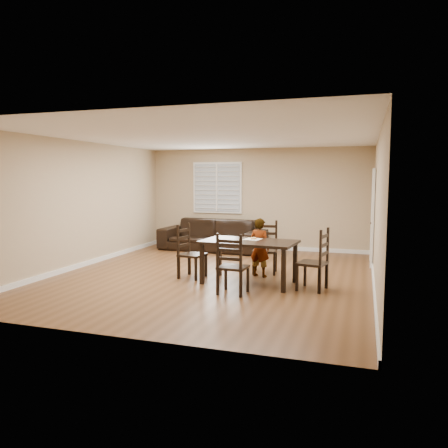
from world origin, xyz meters
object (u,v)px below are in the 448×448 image
at_px(child, 260,247).
at_px(dining_table, 249,245).
at_px(chair_far, 230,267).
at_px(chair_right, 320,263).
at_px(chair_left, 187,253).
at_px(sofa, 212,235).
at_px(donut, 254,238).
at_px(chair_near, 266,249).

bearing_deg(child, dining_table, 101.28).
distance_m(chair_far, chair_right, 1.55).
distance_m(chair_left, chair_right, 2.56).
bearing_deg(sofa, donut, -54.75).
relative_size(dining_table, chair_near, 1.66).
bearing_deg(chair_left, chair_far, -122.20).
xyz_separation_m(chair_far, child, (0.14, 1.49, 0.11)).
height_order(chair_far, donut, chair_far).
bearing_deg(chair_near, child, -98.53).
distance_m(chair_left, child, 1.42).
height_order(chair_near, chair_right, chair_right).
height_order(dining_table, chair_left, chair_left).
bearing_deg(chair_near, chair_left, -151.45).
bearing_deg(chair_left, child, -62.09).
bearing_deg(chair_near, chair_far, -100.87).
xyz_separation_m(child, sofa, (-1.91, 2.65, -0.17)).
bearing_deg(chair_left, dining_table, -87.57).
relative_size(donut, sofa, 0.04).
bearing_deg(chair_left, sofa, 18.62).
bearing_deg(chair_far, sofa, -63.67).
height_order(dining_table, chair_right, chair_right).
height_order(chair_right, sofa, chair_right).
distance_m(chair_far, donut, 1.13).
height_order(chair_right, donut, chair_right).
bearing_deg(donut, chair_near, 87.70).
relative_size(dining_table, chair_right, 1.64).
bearing_deg(chair_near, dining_table, -100.38).
bearing_deg(chair_far, child, -92.06).
xyz_separation_m(donut, sofa, (-1.89, 3.07, -0.40)).
bearing_deg(donut, chair_left, -177.36).
distance_m(chair_right, child, 1.43).
height_order(chair_far, chair_left, chair_left).
bearing_deg(sofa, chair_left, -75.84).
bearing_deg(donut, dining_table, -101.70).
relative_size(dining_table, sofa, 0.63).
height_order(chair_far, child, child).
relative_size(chair_far, chair_right, 0.96).
height_order(child, sofa, child).
height_order(chair_near, chair_far, chair_near).
bearing_deg(chair_right, sofa, -125.96).
bearing_deg(donut, sofa, 121.65).
relative_size(chair_far, donut, 9.27).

